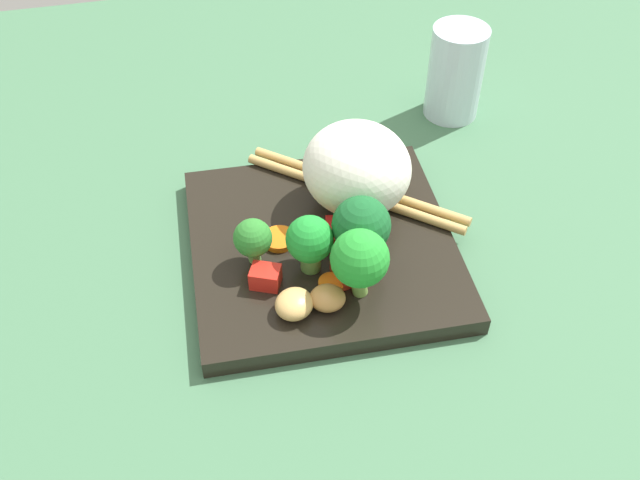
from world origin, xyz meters
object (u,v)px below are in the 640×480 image
square_plate (322,246)px  broccoli_floret_2 (253,239)px  carrot_slice_0 (331,284)px  rice_mound (357,168)px  chopstick_pair (355,189)px  drinking_glass (456,73)px

square_plate → broccoli_floret_2: (1.41, -6.41, 3.81)cm
square_plate → carrot_slice_0: bearing=-5.4°
rice_mound → broccoli_floret_2: rice_mound is taller
chopstick_pair → drinking_glass: 19.82cm
square_plate → broccoli_floret_2: bearing=-77.6°
rice_mound → drinking_glass: 20.92cm
chopstick_pair → broccoli_floret_2: bearing=72.8°
drinking_glass → broccoli_floret_2: bearing=-52.3°
rice_mound → chopstick_pair: bearing=164.8°
rice_mound → carrot_slice_0: 11.52cm
square_plate → chopstick_pair: (-5.53, 4.58, 1.36)cm
square_plate → drinking_glass: 27.06cm
broccoli_floret_2 → carrot_slice_0: (4.28, 5.87, -2.59)cm
rice_mound → carrot_slice_0: bearing=-25.9°
square_plate → carrot_slice_0: size_ratio=10.50×
broccoli_floret_2 → drinking_glass: drinking_glass is taller
carrot_slice_0 → chopstick_pair: bearing=155.4°
broccoli_floret_2 → carrot_slice_0: size_ratio=2.13×
carrot_slice_0 → drinking_glass: size_ratio=0.22×
square_plate → drinking_glass: size_ratio=2.26×
broccoli_floret_2 → rice_mound: bearing=117.2°
square_plate → rice_mound: (-4.04, 4.18, 5.17)cm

